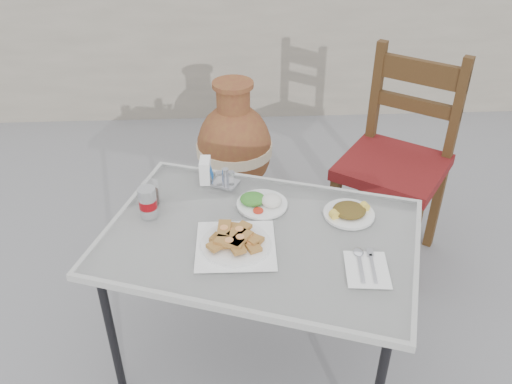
{
  "coord_description": "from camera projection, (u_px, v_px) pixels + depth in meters",
  "views": [
    {
      "loc": [
        -0.18,
        -1.42,
        1.85
      ],
      "look_at": [
        -0.1,
        0.13,
        0.81
      ],
      "focal_mm": 38.0,
      "sensor_mm": 36.0,
      "label": 1
    }
  ],
  "objects": [
    {
      "name": "ground",
      "position": [
        283.0,
        373.0,
        2.21
      ],
      "size": [
        80.0,
        80.0,
        0.0
      ],
      "primitive_type": "plane",
      "color": "slate",
      "rests_on": "ground"
    },
    {
      "name": "cafe_table",
      "position": [
        260.0,
        243.0,
        1.93
      ],
      "size": [
        1.27,
        1.05,
        0.67
      ],
      "rotation": [
        0.0,
        0.0,
        -0.32
      ],
      "color": "black",
      "rests_on": "ground"
    },
    {
      "name": "pide_plate",
      "position": [
        236.0,
        240.0,
        1.84
      ],
      "size": [
        0.28,
        0.28,
        0.06
      ],
      "rotation": [
        0.0,
        0.0,
        -0.02
      ],
      "color": "white",
      "rests_on": "cafe_table"
    },
    {
      "name": "salad_rice_plate",
      "position": [
        261.0,
        202.0,
        2.04
      ],
      "size": [
        0.19,
        0.19,
        0.05
      ],
      "color": "white",
      "rests_on": "cafe_table"
    },
    {
      "name": "salad_chopped_plate",
      "position": [
        349.0,
        212.0,
        1.99
      ],
      "size": [
        0.19,
        0.19,
        0.04
      ],
      "color": "white",
      "rests_on": "cafe_table"
    },
    {
      "name": "soda_can",
      "position": [
        148.0,
        202.0,
        1.96
      ],
      "size": [
        0.07,
        0.07,
        0.12
      ],
      "color": "silver",
      "rests_on": "cafe_table"
    },
    {
      "name": "cola_glass",
      "position": [
        151.0,
        194.0,
        2.04
      ],
      "size": [
        0.06,
        0.06,
        0.09
      ],
      "color": "white",
      "rests_on": "cafe_table"
    },
    {
      "name": "napkin_holder",
      "position": [
        205.0,
        170.0,
        2.17
      ],
      "size": [
        0.05,
        0.08,
        0.1
      ],
      "rotation": [
        0.0,
        0.0,
        -0.06
      ],
      "color": "white",
      "rests_on": "cafe_table"
    },
    {
      "name": "condiment_caddy",
      "position": [
        225.0,
        180.0,
        2.15
      ],
      "size": [
        0.12,
        0.11,
        0.07
      ],
      "rotation": [
        0.0,
        0.0,
        -0.48
      ],
      "color": "silver",
      "rests_on": "cafe_table"
    },
    {
      "name": "cutlery_napkin",
      "position": [
        366.0,
        266.0,
        1.76
      ],
      "size": [
        0.15,
        0.2,
        0.01
      ],
      "rotation": [
        0.0,
        0.0,
        -0.1
      ],
      "color": "white",
      "rests_on": "cafe_table"
    },
    {
      "name": "chair",
      "position": [
        397.0,
        160.0,
        2.59
      ],
      "size": [
        0.64,
        0.64,
        1.04
      ],
      "rotation": [
        0.0,
        0.0,
        -0.61
      ],
      "color": "#38210F",
      "rests_on": "ground"
    },
    {
      "name": "terracotta_urn",
      "position": [
        234.0,
        149.0,
        3.06
      ],
      "size": [
        0.43,
        0.43,
        0.75
      ],
      "color": "brown",
      "rests_on": "ground"
    },
    {
      "name": "back_wall",
      "position": [
        253.0,
        35.0,
        3.95
      ],
      "size": [
        6.0,
        0.25,
        1.2
      ],
      "primitive_type": "cube",
      "color": "#A39988",
      "rests_on": "ground"
    }
  ]
}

